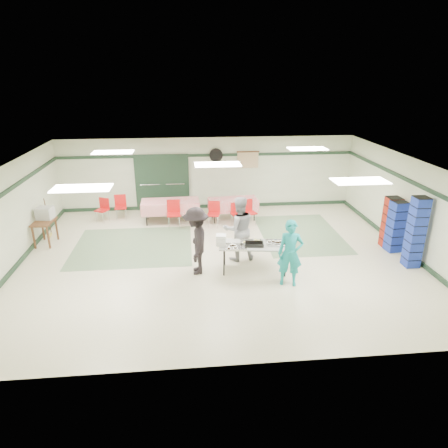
{
  "coord_description": "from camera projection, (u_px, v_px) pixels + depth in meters",
  "views": [
    {
      "loc": [
        -0.83,
        -10.26,
        4.94
      ],
      "look_at": [
        0.14,
        -0.3,
        1.12
      ],
      "focal_mm": 32.0,
      "sensor_mm": 36.0,
      "label": 1
    }
  ],
  "objects": [
    {
      "name": "floor",
      "position": [
        218.0,
        257.0,
        11.38
      ],
      "size": [
        11.0,
        11.0,
        0.0
      ],
      "primitive_type": "plane",
      "color": "beige",
      "rests_on": "ground"
    },
    {
      "name": "ceiling",
      "position": [
        218.0,
        164.0,
        10.41
      ],
      "size": [
        11.0,
        11.0,
        0.0
      ],
      "primitive_type": "plane",
      "rotation": [
        3.14,
        0.0,
        0.0
      ],
      "color": "silver",
      "rests_on": "wall_back"
    },
    {
      "name": "wall_back",
      "position": [
        208.0,
        173.0,
        15.08
      ],
      "size": [
        11.0,
        0.0,
        11.0
      ],
      "primitive_type": "plane",
      "rotation": [
        1.57,
        0.0,
        0.0
      ],
      "color": "beige",
      "rests_on": "floor"
    },
    {
      "name": "wall_front",
      "position": [
        240.0,
        300.0,
        6.71
      ],
      "size": [
        11.0,
        0.0,
        11.0
      ],
      "primitive_type": "plane",
      "rotation": [
        -1.57,
        0.0,
        0.0
      ],
      "color": "beige",
      "rests_on": "floor"
    },
    {
      "name": "wall_left",
      "position": [
        8.0,
        219.0,
        10.39
      ],
      "size": [
        0.0,
        9.0,
        9.0
      ],
      "primitive_type": "plane",
      "rotation": [
        1.57,
        0.0,
        1.57
      ],
      "color": "beige",
      "rests_on": "floor"
    },
    {
      "name": "wall_right",
      "position": [
        410.0,
        206.0,
        11.39
      ],
      "size": [
        0.0,
        9.0,
        9.0
      ],
      "primitive_type": "plane",
      "rotation": [
        1.57,
        0.0,
        -1.57
      ],
      "color": "beige",
      "rests_on": "floor"
    },
    {
      "name": "trim_back",
      "position": [
        208.0,
        155.0,
        14.8
      ],
      "size": [
        11.0,
        0.06,
        0.1
      ],
      "primitive_type": "cube",
      "color": "#1B3221",
      "rests_on": "wall_back"
    },
    {
      "name": "baseboard_back",
      "position": [
        209.0,
        206.0,
        15.51
      ],
      "size": [
        11.0,
        0.06,
        0.12
      ],
      "primitive_type": "cube",
      "color": "#1B3221",
      "rests_on": "floor"
    },
    {
      "name": "trim_left",
      "position": [
        4.0,
        193.0,
        10.15
      ],
      "size": [
        0.06,
        9.0,
        0.1
      ],
      "primitive_type": "cube",
      "rotation": [
        0.0,
        0.0,
        1.57
      ],
      "color": "#1B3221",
      "rests_on": "wall_back"
    },
    {
      "name": "baseboard_left",
      "position": [
        18.0,
        263.0,
        10.86
      ],
      "size": [
        0.06,
        9.0,
        0.12
      ],
      "primitive_type": "cube",
      "rotation": [
        0.0,
        0.0,
        1.57
      ],
      "color": "#1B3221",
      "rests_on": "floor"
    },
    {
      "name": "trim_right",
      "position": [
        413.0,
        182.0,
        11.14
      ],
      "size": [
        0.06,
        9.0,
        0.1
      ],
      "primitive_type": "cube",
      "rotation": [
        0.0,
        0.0,
        1.57
      ],
      "color": "#1B3221",
      "rests_on": "wall_back"
    },
    {
      "name": "baseboard_right",
      "position": [
        401.0,
        247.0,
        11.85
      ],
      "size": [
        0.06,
        9.0,
        0.12
      ],
      "primitive_type": "cube",
      "rotation": [
        0.0,
        0.0,
        1.57
      ],
      "color": "#1B3221",
      "rests_on": "floor"
    },
    {
      "name": "green_patch_a",
      "position": [
        133.0,
        246.0,
        12.08
      ],
      "size": [
        3.5,
        3.0,
        0.01
      ],
      "primitive_type": "cube",
      "color": "gray",
      "rests_on": "floor"
    },
    {
      "name": "green_patch_b",
      "position": [
        300.0,
        234.0,
        13.02
      ],
      "size": [
        2.5,
        3.5,
        0.01
      ],
      "primitive_type": "cube",
      "color": "gray",
      "rests_on": "floor"
    },
    {
      "name": "double_door_left",
      "position": [
        150.0,
        183.0,
        14.93
      ],
      "size": [
        0.9,
        0.06,
        2.1
      ],
      "primitive_type": "cube",
      "color": "gray",
      "rests_on": "floor"
    },
    {
      "name": "double_door_right",
      "position": [
        175.0,
        182.0,
        15.02
      ],
      "size": [
        0.9,
        0.06,
        2.1
      ],
      "primitive_type": "cube",
      "color": "gray",
      "rests_on": "floor"
    },
    {
      "name": "door_frame",
      "position": [
        162.0,
        183.0,
        14.95
      ],
      "size": [
        2.0,
        0.03,
        2.15
      ],
      "primitive_type": "cube",
      "color": "#1B3221",
      "rests_on": "floor"
    },
    {
      "name": "wall_fan",
      "position": [
        216.0,
        155.0,
        14.8
      ],
      "size": [
        0.5,
        0.1,
        0.5
      ],
      "primitive_type": "cylinder",
      "rotation": [
        1.57,
        0.0,
        0.0
      ],
      "color": "black",
      "rests_on": "wall_back"
    },
    {
      "name": "scroll_banner",
      "position": [
        248.0,
        160.0,
        14.98
      ],
      "size": [
        0.8,
        0.02,
        0.6
      ],
      "primitive_type": "cube",
      "color": "tan",
      "rests_on": "wall_back"
    },
    {
      "name": "serving_table",
      "position": [
        255.0,
        246.0,
        10.35
      ],
      "size": [
        1.9,
        0.97,
        0.76
      ],
      "rotation": [
        0.0,
        0.0,
        -0.13
      ],
      "color": "#A5A5A0",
      "rests_on": "floor"
    },
    {
      "name": "sheet_tray_right",
      "position": [
        278.0,
        243.0,
        10.36
      ],
      "size": [
        0.65,
        0.52,
        0.02
      ],
      "primitive_type": "cube",
      "rotation": [
        0.0,
        0.0,
        -0.13
      ],
      "color": "silver",
      "rests_on": "serving_table"
    },
    {
      "name": "sheet_tray_mid",
      "position": [
        251.0,
        243.0,
        10.38
      ],
      "size": [
        0.62,
        0.5,
        0.02
      ],
      "primitive_type": "cube",
      "rotation": [
        0.0,
        0.0,
        -0.13
      ],
      "color": "silver",
      "rests_on": "serving_table"
    },
    {
      "name": "sheet_tray_left",
      "position": [
        236.0,
        247.0,
        10.12
      ],
      "size": [
        0.6,
        0.49,
        0.02
      ],
      "primitive_type": "cube",
      "rotation": [
        0.0,
        0.0,
        -0.13
      ],
      "color": "silver",
      "rests_on": "serving_table"
    },
    {
      "name": "baking_pan",
      "position": [
        254.0,
        244.0,
        10.25
      ],
      "size": [
        0.51,
        0.36,
        0.08
      ],
      "primitive_type": "cube",
      "rotation": [
        0.0,
        0.0,
        -0.13
      ],
      "color": "black",
      "rests_on": "serving_table"
    },
    {
      "name": "foam_box_stack",
      "position": [
        221.0,
        240.0,
        10.24
      ],
      "size": [
        0.28,
        0.26,
        0.28
      ],
      "primitive_type": "cube",
      "rotation": [
        0.0,
        0.0,
        -0.13
      ],
      "color": "white",
      "rests_on": "serving_table"
    },
    {
      "name": "volunteer_teal",
      "position": [
        290.0,
        253.0,
        9.64
      ],
      "size": [
        0.69,
        0.53,
        1.67
      ],
      "primitive_type": "imported",
      "rotation": [
        0.0,
        0.0,
        -0.24
      ],
      "color": "teal",
      "rests_on": "floor"
    },
    {
      "name": "volunteer_grey",
      "position": [
        239.0,
        229.0,
        10.94
      ],
      "size": [
        0.98,
        0.81,
        1.83
      ],
      "primitive_type": "imported",
      "rotation": [
        0.0,
        0.0,
        3.29
      ],
      "color": "#949499",
      "rests_on": "floor"
    },
    {
      "name": "volunteer_dark",
      "position": [
        196.0,
        241.0,
        10.21
      ],
      "size": [
        0.68,
        1.16,
        1.78
      ],
      "primitive_type": "imported",
      "rotation": [
        0.0,
        0.0,
        -1.59
      ],
      "color": "black",
      "rests_on": "floor"
    },
    {
      "name": "dining_table_a",
      "position": [
        233.0,
        204.0,
        14.09
      ],
      "size": [
        1.75,
        0.88,
        0.77
      ],
      "rotation": [
        0.0,
        0.0,
        0.07
      ],
      "color": "red",
      "rests_on": "floor"
    },
    {
      "name": "dining_table_b",
      "position": [
        170.0,
        206.0,
        13.89
      ],
      "size": [
        2.0,
        0.93,
        0.77
      ],
      "rotation": [
        0.0,
        0.0,
        0.03
      ],
      "color": "red",
      "rests_on": "floor"
    },
    {
      "name": "chair_a",
      "position": [
        237.0,
        212.0,
        13.59
      ],
      "size": [
        0.46,
        0.46,
        0.79
      ],
      "rotation": [
        0.0,
        0.0,
        0.31
      ],
      "color": "red",
      "rests_on": "floor"
    },
    {
      "name": "chair_b",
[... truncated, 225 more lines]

